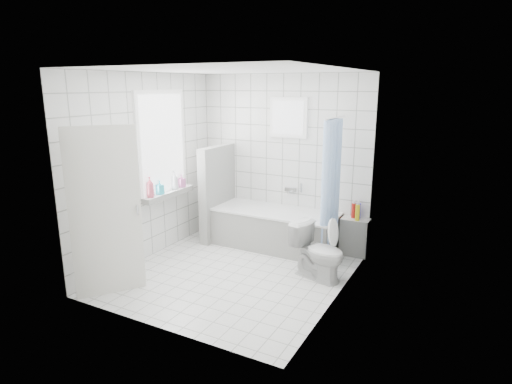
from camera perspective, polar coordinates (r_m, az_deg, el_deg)
The scene contains 19 objects.
ground at distance 5.79m, azimuth -2.93°, elevation -10.72°, with size 3.00×3.00×0.00m, color white.
ceiling at distance 5.26m, azimuth -3.30°, elevation 15.94°, with size 3.00×3.00×0.00m, color white.
wall_back at distance 6.68m, azimuth 3.55°, elevation 4.34°, with size 2.80×0.02×2.60m, color white.
wall_front at distance 4.20m, azimuth -13.70°, elevation -1.88°, with size 2.80×0.02×2.60m, color white.
wall_left at distance 6.20m, azimuth -14.28°, elevation 3.17°, with size 0.02×3.00×2.60m, color white.
wall_right at distance 4.82m, azimuth 11.31°, elevation 0.29°, with size 0.02×3.00×2.60m, color white.
window_left at distance 6.35m, azimuth -12.32°, elevation 6.27°, with size 0.01×0.90×1.40m, color white.
window_back at distance 6.52m, azimuth 4.28°, elevation 9.84°, with size 0.50×0.01×0.50m, color white.
window_sill at distance 6.46m, azimuth -11.68°, elevation -0.26°, with size 0.18×1.02×0.08m, color white.
door at distance 5.21m, azimuth -19.41°, elevation -2.63°, with size 0.04×0.80×2.00m, color silver.
bathtub at distance 6.57m, azimuth 2.58°, elevation -4.90°, with size 1.89×0.77×0.58m.
partition_wall at distance 6.88m, azimuth -5.17°, elevation -0.10°, with size 0.15×0.85×1.50m, color white.
tiled_ledge at distance 6.43m, azimuth 13.02°, elevation -5.84°, with size 0.40×0.24×0.55m, color white.
toilet at distance 5.57m, azimuth 8.35°, elevation -7.87°, with size 0.40×0.70×0.72m, color silver.
curtain_rod at distance 5.89m, azimuth 10.57°, elevation 9.69°, with size 0.02×0.02×0.80m, color silver.
shower_curtain at distance 5.90m, azimuth 9.79°, elevation 0.87°, with size 0.14×0.48×1.78m, color #4E8CE7, non-canonical shape.
tub_faucet at distance 6.67m, azimuth 4.65°, elevation 0.36°, with size 0.18×0.06×0.06m, color silver.
sill_bottles at distance 6.36m, azimuth -12.06°, elevation 1.08°, with size 0.13×0.82×0.29m.
ledge_bottles at distance 6.31m, azimuth 13.26°, elevation -2.53°, with size 0.15×0.16×0.23m.
Camera 1 is at (2.72, -4.50, 2.43)m, focal length 30.00 mm.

